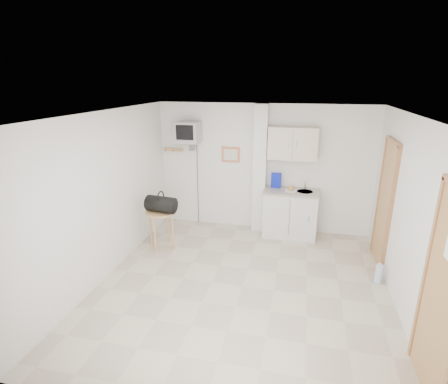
% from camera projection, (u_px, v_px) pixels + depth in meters
% --- Properties ---
extents(ground, '(4.50, 4.50, 0.00)m').
position_uv_depth(ground, '(242.00, 286.00, 5.17)').
color(ground, beige).
rests_on(ground, ground).
extents(room_envelope, '(4.24, 4.54, 2.55)m').
position_uv_depth(room_envelope, '(262.00, 186.00, 4.73)').
color(room_envelope, white).
rests_on(room_envelope, ground).
extents(kitchenette, '(1.03, 0.58, 2.10)m').
position_uv_depth(kitchenette, '(291.00, 196.00, 6.66)').
color(kitchenette, silver).
rests_on(kitchenette, ground).
extents(crt_television, '(0.44, 0.45, 2.15)m').
position_uv_depth(crt_television, '(188.00, 133.00, 6.76)').
color(crt_television, slate).
rests_on(crt_television, ground).
extents(round_table, '(0.54, 0.54, 0.69)m').
position_uv_depth(round_table, '(161.00, 217.00, 6.22)').
color(round_table, tan).
rests_on(round_table, ground).
extents(duffel_bag, '(0.55, 0.35, 0.39)m').
position_uv_depth(duffel_bag, '(161.00, 204.00, 6.11)').
color(duffel_bag, black).
rests_on(duffel_bag, round_table).
extents(water_bottle, '(0.11, 0.11, 0.32)m').
position_uv_depth(water_bottle, '(379.00, 274.00, 5.23)').
color(water_bottle, silver).
rests_on(water_bottle, ground).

